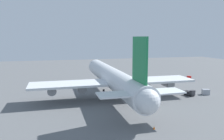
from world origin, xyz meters
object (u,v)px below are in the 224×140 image
Objects in this scene: cargo_container_aft at (206,92)px; safety_cone_tail at (154,128)px; cargo_loader at (190,93)px; safety_cone_nose at (90,80)px; maintenance_van at (188,78)px; cargo_airplane at (112,78)px; pushback_tractor at (141,78)px.

cargo_container_aft is 3.98× the size of safety_cone_tail.
safety_cone_nose is (36.95, 30.32, -0.73)m from cargo_loader.
maintenance_van is at bearing -32.06° from cargo_loader.
cargo_airplane is at bearing -174.50° from safety_cone_nose.
maintenance_van is 6.82× the size of safety_cone_nose.
cargo_airplane is at bearing 139.77° from pushback_tractor.
maintenance_van is (19.61, -43.45, -5.65)m from cargo_airplane.
safety_cone_tail is at bearing 127.32° from cargo_container_aft.
maintenance_van is at bearing -103.68° from pushback_tractor.
pushback_tractor reaches higher than safety_cone_nose.
cargo_container_aft is at bearing -90.25° from cargo_loader.
maintenance_van is at bearing -20.22° from cargo_container_aft.
maintenance_van is 1.05× the size of cargo_loader.
cargo_airplane reaches higher than maintenance_van.
cargo_container_aft is at bearing -135.03° from safety_cone_nose.
cargo_airplane is 33.27m from pushback_tractor.
cargo_airplane is 107.79× the size of safety_cone_nose.
maintenance_van is 22.92m from pushback_tractor.
cargo_loader is at bearing -102.57° from cargo_airplane.
maintenance_van is 27.43m from cargo_container_aft.
pushback_tractor is 33.68m from cargo_container_aft.
maintenance_van is 1.48× the size of cargo_container_aft.
cargo_loader is 5.62× the size of safety_cone_tail.
safety_cone_nose is 0.87× the size of safety_cone_tail.
safety_cone_tail is (-50.12, 41.46, -0.69)m from maintenance_van.
cargo_container_aft is (-31.16, -12.79, -0.10)m from pushback_tractor.
cargo_container_aft is at bearing 159.78° from maintenance_van.
cargo_container_aft is at bearing -52.68° from safety_cone_tail.
cargo_airplane is 48.00m from maintenance_van.
pushback_tractor is (25.03, -21.18, -5.63)m from cargo_airplane.
maintenance_van is at bearing -39.60° from safety_cone_tail.
cargo_container_aft reaches higher than safety_cone_nose.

